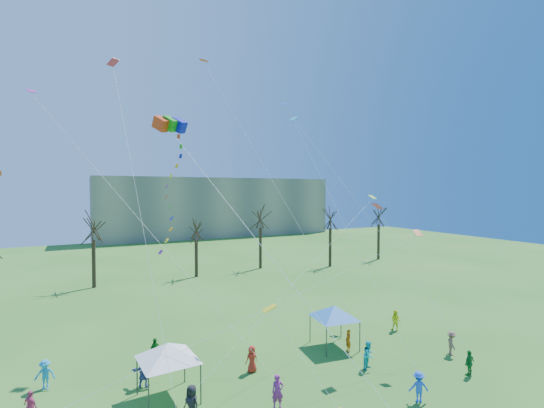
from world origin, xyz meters
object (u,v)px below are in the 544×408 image
distant_building (216,207)px  big_box_kite (176,195)px  canopy_tent_blue (334,312)px  canopy_tent_white (168,351)px

distant_building → big_box_kite: 77.88m
canopy_tent_blue → canopy_tent_white: bearing=-172.7°
canopy_tent_white → distant_building: bearing=69.3°
distant_building → big_box_kite: big_box_kite is taller
distant_building → canopy_tent_white: distant_building is taller
canopy_tent_white → canopy_tent_blue: 12.73m
big_box_kite → canopy_tent_white: 8.93m
big_box_kite → canopy_tent_white: (-0.87, -1.48, -8.76)m
big_box_kite → canopy_tent_blue: 14.71m
big_box_kite → canopy_tent_white: size_ratio=4.68×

